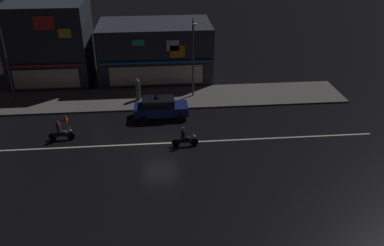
{
  "coord_description": "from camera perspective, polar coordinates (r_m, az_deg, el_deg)",
  "views": [
    {
      "loc": [
        0.04,
        -25.58,
        14.88
      ],
      "look_at": [
        2.5,
        1.16,
        0.95
      ],
      "focal_mm": 38.14,
      "sensor_mm": 36.0,
      "label": 1
    }
  ],
  "objects": [
    {
      "name": "ground_plane",
      "position": [
        29.6,
        -4.62,
        -2.87
      ],
      "size": [
        140.0,
        140.0,
        0.0
      ],
      "primitive_type": "plane",
      "color": "black"
    },
    {
      "name": "pedestrian_on_sidewalk",
      "position": [
        36.02,
        -7.57,
        4.6
      ],
      "size": [
        0.4,
        0.4,
        1.98
      ],
      "rotation": [
        0.0,
        0.0,
        3.7
      ],
      "color": "#4C664C",
      "rests_on": "sidewalk_far"
    },
    {
      "name": "storefront_left_block",
      "position": [
        41.08,
        -5.14,
        10.07
      ],
      "size": [
        10.84,
        6.58,
        5.43
      ],
      "color": "#2D333D",
      "rests_on": "ground"
    },
    {
      "name": "motorcycle_following",
      "position": [
        28.9,
        -1.08,
        -2.14
      ],
      "size": [
        1.9,
        0.6,
        1.52
      ],
      "rotation": [
        0.0,
        0.0,
        3.25
      ],
      "color": "black",
      "rests_on": "ground"
    },
    {
      "name": "motorcycle_lead",
      "position": [
        31.19,
        -17.91,
        -1.21
      ],
      "size": [
        1.9,
        0.6,
        1.52
      ],
      "rotation": [
        0.0,
        0.0,
        0.06
      ],
      "color": "black",
      "rests_on": "ground"
    },
    {
      "name": "streetlamp_mid",
      "position": [
        35.29,
        0.18,
        9.89
      ],
      "size": [
        0.44,
        1.64,
        6.96
      ],
      "color": "#47494C",
      "rests_on": "sidewalk_far"
    },
    {
      "name": "parked_car_near_kerb",
      "position": [
        32.96,
        -4.46,
        2.17
      ],
      "size": [
        4.3,
        1.98,
        1.67
      ],
      "rotation": [
        0.0,
        0.0,
        3.14
      ],
      "color": "navy",
      "rests_on": "ground"
    },
    {
      "name": "streetlamp_west",
      "position": [
        37.8,
        -24.86,
        9.02
      ],
      "size": [
        0.44,
        1.64,
        7.52
      ],
      "color": "#47494C",
      "rests_on": "sidewalk_far"
    },
    {
      "name": "storefront_center_block",
      "position": [
        42.21,
        -19.2,
        10.71
      ],
      "size": [
        7.36,
        7.04,
        7.63
      ],
      "color": "#2D333D",
      "rests_on": "ground"
    },
    {
      "name": "lane_divider_stripe",
      "position": [
        29.59,
        -4.62,
        -2.86
      ],
      "size": [
        31.77,
        0.16,
        0.01
      ],
      "primitive_type": "cube",
      "color": "beige",
      "rests_on": "ground"
    },
    {
      "name": "sidewalk_far",
      "position": [
        36.71,
        -4.87,
        3.52
      ],
      "size": [
        33.44,
        4.87,
        0.14
      ],
      "primitive_type": "cube",
      "color": "#5B5954",
      "rests_on": "ground"
    },
    {
      "name": "traffic_cone",
      "position": [
        34.19,
        -17.31,
        0.79
      ],
      "size": [
        0.36,
        0.36,
        0.55
      ],
      "primitive_type": "cone",
      "color": "orange",
      "rests_on": "ground"
    }
  ]
}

